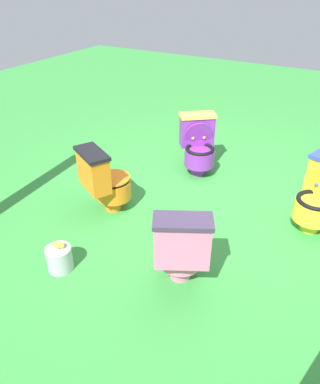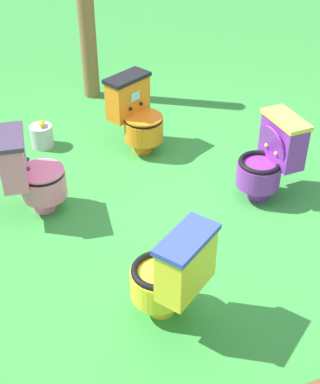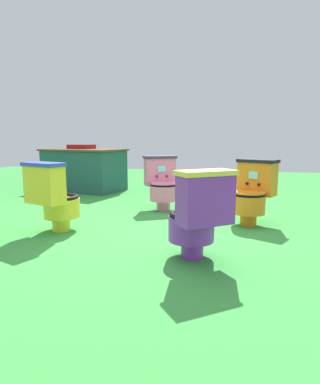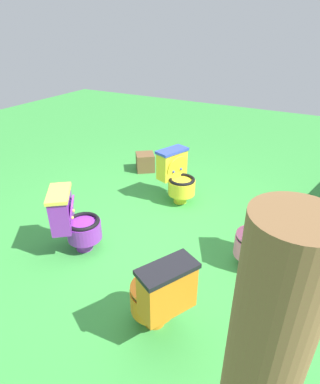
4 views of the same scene
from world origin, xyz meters
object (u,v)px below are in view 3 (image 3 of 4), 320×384
at_px(toilet_purple, 198,214).
at_px(lemon_bucket, 235,199).
at_px(toilet_pink, 162,183).
at_px(toilet_yellow, 54,197).
at_px(vendor_table, 84,169).
at_px(toilet_orange, 252,192).

relative_size(toilet_purple, lemon_bucket, 2.63).
height_order(toilet_pink, toilet_purple, same).
height_order(toilet_yellow, toilet_purple, same).
relative_size(toilet_yellow, toilet_purple, 1.00).
relative_size(toilet_yellow, toilet_pink, 1.00).
bearing_deg(vendor_table, toilet_yellow, -70.13).
bearing_deg(toilet_purple, toilet_pink, 72.96).
relative_size(toilet_purple, vendor_table, 0.45).
height_order(vendor_table, lemon_bucket, vendor_table).
relative_size(toilet_pink, vendor_table, 0.45).
bearing_deg(toilet_yellow, toilet_pink, 78.51).
bearing_deg(lemon_bucket, vendor_table, 160.69).
bearing_deg(toilet_purple, toilet_yellow, 124.69).
relative_size(toilet_pink, toilet_purple, 1.00).
relative_size(toilet_orange, toilet_yellow, 1.00).
distance_m(toilet_pink, vendor_table, 2.24).
height_order(toilet_purple, lemon_bucket, toilet_purple).
xyz_separation_m(toilet_orange, lemon_bucket, (-0.19, 0.91, -0.25)).
bearing_deg(vendor_table, toilet_purple, -51.84).
relative_size(toilet_orange, toilet_purple, 1.00).
bearing_deg(toilet_purple, vendor_table, 90.22).
distance_m(toilet_yellow, toilet_pink, 1.58).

